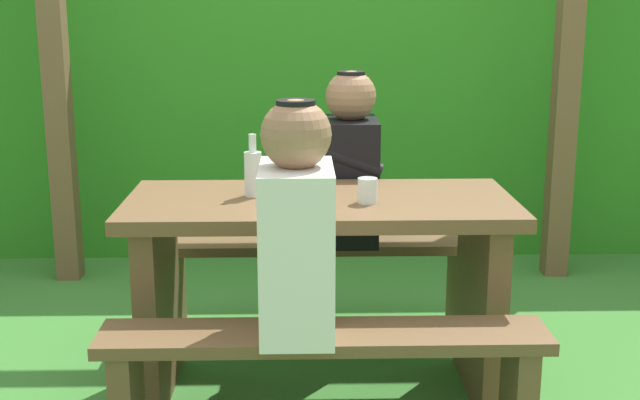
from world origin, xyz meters
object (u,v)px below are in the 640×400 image
(bench_near, at_px, (324,370))
(bottle_right, at_px, (299,169))
(drinking_glass, at_px, (368,191))
(bottle_left, at_px, (253,172))
(person_black_coat, at_px, (350,164))
(person_white_shirt, at_px, (297,228))
(bench_far, at_px, (317,268))
(picnic_table, at_px, (320,263))

(bench_near, bearing_deg, bottle_right, 97.84)
(drinking_glass, distance_m, bottle_left, 0.43)
(drinking_glass, distance_m, bottle_right, 0.27)
(person_black_coat, relative_size, bottle_right, 2.92)
(person_white_shirt, relative_size, drinking_glass, 8.10)
(person_black_coat, bearing_deg, bottle_right, -114.68)
(bench_far, xyz_separation_m, person_black_coat, (0.14, -0.00, 0.46))
(bench_near, xyz_separation_m, person_black_coat, (0.14, 1.00, 0.46))
(bench_near, height_order, bottle_right, bottle_right)
(bottle_right, bearing_deg, picnic_table, -25.04)
(bench_near, distance_m, bottle_right, 0.76)
(person_black_coat, xyz_separation_m, bottle_right, (-0.21, -0.47, 0.07))
(bench_near, height_order, bottle_left, bottle_left)
(picnic_table, bearing_deg, person_white_shirt, -99.40)
(drinking_glass, bearing_deg, person_black_coat, 92.51)
(bench_far, xyz_separation_m, drinking_glass, (0.17, -0.58, 0.48))
(bench_far, bearing_deg, person_white_shirt, -94.72)
(bench_far, height_order, bottle_left, bottle_left)
(bottle_left, bearing_deg, bottle_right, -1.42)
(person_black_coat, bearing_deg, person_white_shirt, -102.55)
(picnic_table, distance_m, drinking_glass, 0.34)
(picnic_table, height_order, bottle_left, bottle_left)
(bench_far, distance_m, bottle_left, 0.74)
(picnic_table, height_order, person_white_shirt, person_white_shirt)
(picnic_table, xyz_separation_m, bench_near, (0.00, -0.50, -0.19))
(bench_near, bearing_deg, person_white_shirt, 177.71)
(bench_near, distance_m, drinking_glass, 0.66)
(bottle_left, bearing_deg, picnic_table, -9.11)
(picnic_table, distance_m, person_white_shirt, 0.58)
(picnic_table, distance_m, bench_near, 0.54)
(person_white_shirt, height_order, person_black_coat, same)
(bench_near, bearing_deg, drinking_glass, 68.87)
(person_white_shirt, distance_m, person_black_coat, 1.03)
(picnic_table, bearing_deg, bench_far, 90.00)
(drinking_glass, height_order, bottle_left, bottle_left)
(person_white_shirt, bearing_deg, bench_near, -2.29)
(picnic_table, relative_size, bench_near, 1.00)
(bench_far, height_order, person_black_coat, person_black_coat)
(bench_far, relative_size, person_white_shirt, 1.95)
(person_white_shirt, xyz_separation_m, bottle_left, (-0.16, 0.54, 0.06))
(drinking_glass, bearing_deg, picnic_table, 155.21)
(bench_near, distance_m, person_black_coat, 1.11)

